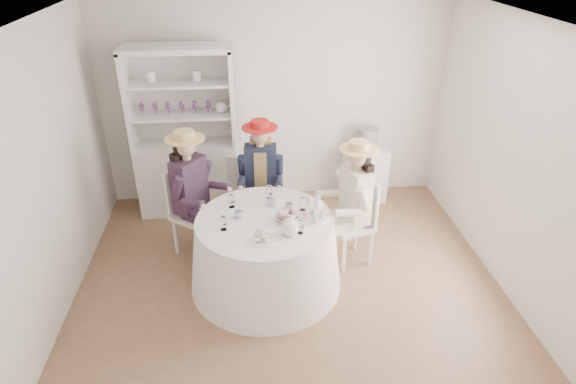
{
  "coord_description": "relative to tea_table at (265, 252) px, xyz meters",
  "views": [
    {
      "loc": [
        -0.39,
        -4.1,
        3.38
      ],
      "look_at": [
        0.0,
        0.1,
        1.05
      ],
      "focal_mm": 30.0,
      "sensor_mm": 36.0,
      "label": 1
    }
  ],
  "objects": [
    {
      "name": "ground",
      "position": [
        0.25,
        0.0,
        -0.4
      ],
      "size": [
        4.5,
        4.5,
        0.0
      ],
      "primitive_type": "plane",
      "color": "brown",
      "rests_on": "ground"
    },
    {
      "name": "ceiling",
      "position": [
        0.25,
        0.0,
        2.3
      ],
      "size": [
        4.5,
        4.5,
        0.0
      ],
      "primitive_type": "plane",
      "rotation": [
        3.14,
        0.0,
        0.0
      ],
      "color": "white",
      "rests_on": "wall_back"
    },
    {
      "name": "wall_back",
      "position": [
        0.25,
        2.0,
        0.95
      ],
      "size": [
        4.5,
        0.0,
        4.5
      ],
      "primitive_type": "plane",
      "rotation": [
        1.57,
        0.0,
        0.0
      ],
      "color": "silver",
      "rests_on": "ground"
    },
    {
      "name": "wall_front",
      "position": [
        0.25,
        -2.0,
        0.95
      ],
      "size": [
        4.5,
        0.0,
        4.5
      ],
      "primitive_type": "plane",
      "rotation": [
        -1.57,
        0.0,
        0.0
      ],
      "color": "silver",
      "rests_on": "ground"
    },
    {
      "name": "wall_left",
      "position": [
        -2.0,
        0.0,
        0.95
      ],
      "size": [
        0.0,
        4.5,
        4.5
      ],
      "primitive_type": "plane",
      "rotation": [
        1.57,
        0.0,
        1.57
      ],
      "color": "silver",
      "rests_on": "ground"
    },
    {
      "name": "wall_right",
      "position": [
        2.5,
        0.0,
        0.95
      ],
      "size": [
        0.0,
        4.5,
        4.5
      ],
      "primitive_type": "plane",
      "rotation": [
        1.57,
        0.0,
        -1.57
      ],
      "color": "silver",
      "rests_on": "ground"
    },
    {
      "name": "tea_table",
      "position": [
        0.0,
        0.0,
        0.0
      ],
      "size": [
        1.6,
        1.6,
        0.8
      ],
      "rotation": [
        0.0,
        0.0,
        0.38
      ],
      "color": "white",
      "rests_on": "ground"
    },
    {
      "name": "hutch",
      "position": [
        -0.92,
        1.69,
        0.38
      ],
      "size": [
        1.42,
        0.82,
        2.18
      ],
      "rotation": [
        0.0,
        0.0,
        -0.28
      ],
      "color": "silver",
      "rests_on": "ground"
    },
    {
      "name": "side_table",
      "position": [
        1.47,
        1.75,
        -0.02
      ],
      "size": [
        0.57,
        0.57,
        0.77
      ],
      "primitive_type": "cube",
      "rotation": [
        0.0,
        0.0,
        0.18
      ],
      "color": "silver",
      "rests_on": "ground"
    },
    {
      "name": "hatbox",
      "position": [
        1.47,
        1.75,
        0.51
      ],
      "size": [
        0.33,
        0.33,
        0.28
      ],
      "primitive_type": "cylinder",
      "rotation": [
        0.0,
        0.0,
        0.2
      ],
      "color": "black",
      "rests_on": "side_table"
    },
    {
      "name": "guest_left",
      "position": [
        -0.77,
        0.67,
        0.45
      ],
      "size": [
        0.65,
        0.62,
        1.51
      ],
      "rotation": [
        0.0,
        0.0,
        0.93
      ],
      "color": "silver",
      "rests_on": "ground"
    },
    {
      "name": "guest_mid",
      "position": [
        0.01,
        1.03,
        0.43
      ],
      "size": [
        0.54,
        0.56,
        1.47
      ],
      "rotation": [
        0.0,
        0.0,
        -0.08
      ],
      "color": "silver",
      "rests_on": "ground"
    },
    {
      "name": "guest_right",
      "position": [
        0.97,
        0.32,
        0.43
      ],
      "size": [
        0.6,
        0.56,
        1.47
      ],
      "rotation": [
        0.0,
        0.0,
        -1.27
      ],
      "color": "silver",
      "rests_on": "ground"
    },
    {
      "name": "spare_chair",
      "position": [
        -0.21,
        1.4,
        0.08
      ],
      "size": [
        0.47,
        0.47,
        0.9
      ],
      "rotation": [
        0.0,
        0.0,
        2.8
      ],
      "color": "silver",
      "rests_on": "ground"
    },
    {
      "name": "teacup_a",
      "position": [
        -0.26,
        0.06,
        0.44
      ],
      "size": [
        0.09,
        0.09,
        0.07
      ],
      "primitive_type": "imported",
      "rotation": [
        0.0,
        0.0,
        0.0
      ],
      "color": "white",
      "rests_on": "tea_table"
    },
    {
      "name": "teacup_b",
      "position": [
        0.08,
        0.27,
        0.44
      ],
      "size": [
        0.09,
        0.09,
        0.07
      ],
      "primitive_type": "imported",
      "rotation": [
        0.0,
        0.0,
        0.27
      ],
      "color": "white",
      "rests_on": "tea_table"
    },
    {
      "name": "teacup_c",
      "position": [
        0.26,
        0.17,
        0.44
      ],
      "size": [
        0.1,
        0.1,
        0.07
      ],
      "primitive_type": "imported",
      "rotation": [
        0.0,
        0.0,
        0.27
      ],
      "color": "white",
      "rests_on": "tea_table"
    },
    {
      "name": "flower_bowl",
      "position": [
        0.22,
        -0.05,
        0.43
      ],
      "size": [
        0.26,
        0.26,
        0.05
      ],
      "primitive_type": "imported",
      "rotation": [
        0.0,
        0.0,
        0.23
      ],
      "color": "white",
      "rests_on": "tea_table"
    },
    {
      "name": "flower_arrangement",
      "position": [
        0.22,
        -0.05,
        0.48
      ],
      "size": [
        0.17,
        0.17,
        0.06
      ],
      "rotation": [
        0.0,
        0.0,
        -0.07
      ],
      "color": "pink",
      "rests_on": "tea_table"
    },
    {
      "name": "table_teapot",
      "position": [
        0.23,
        -0.29,
        0.48
      ],
      "size": [
        0.24,
        0.17,
        0.18
      ],
      "rotation": [
        0.0,
        0.0,
        0.34
      ],
      "color": "white",
      "rests_on": "tea_table"
    },
    {
      "name": "sandwich_plate",
      "position": [
        -0.03,
        -0.37,
        0.42
      ],
      "size": [
        0.24,
        0.24,
        0.05
      ],
      "rotation": [
        0.0,
        0.0,
        -0.32
      ],
      "color": "white",
      "rests_on": "tea_table"
    },
    {
      "name": "cupcake_stand",
      "position": [
        0.5,
        -0.03,
        0.49
      ],
      "size": [
        0.26,
        0.26,
        0.24
      ],
      "rotation": [
        0.0,
        0.0,
        0.02
      ],
      "color": "white",
      "rests_on": "tea_table"
    },
    {
      "name": "stemware_set",
      "position": [
        -0.0,
        -0.0,
        0.48
      ],
      "size": [
        0.89,
        0.93,
        0.15
      ],
      "color": "white",
      "rests_on": "tea_table"
    }
  ]
}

